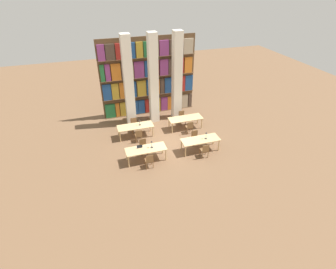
% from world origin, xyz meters
% --- Properties ---
extents(ground_plane, '(40.00, 40.00, 0.00)m').
position_xyz_m(ground_plane, '(0.00, 0.00, 0.00)').
color(ground_plane, brown).
extents(bookshelf_bank, '(6.74, 0.35, 5.50)m').
position_xyz_m(bookshelf_bank, '(0.00, 4.39, 2.62)').
color(bookshelf_bank, brown).
rests_on(bookshelf_bank, ground_plane).
extents(pillar_left, '(0.59, 0.59, 6.00)m').
position_xyz_m(pillar_left, '(-1.64, 3.07, 3.00)').
color(pillar_left, silver).
rests_on(pillar_left, ground_plane).
extents(pillar_center, '(0.59, 0.59, 6.00)m').
position_xyz_m(pillar_center, '(0.00, 3.07, 3.00)').
color(pillar_center, silver).
rests_on(pillar_center, ground_plane).
extents(pillar_right, '(0.59, 0.59, 6.00)m').
position_xyz_m(pillar_right, '(1.64, 3.07, 3.00)').
color(pillar_right, silver).
rests_on(pillar_right, ground_plane).
extents(reading_table_0, '(2.25, 0.86, 0.77)m').
position_xyz_m(reading_table_0, '(-1.64, -1.30, 0.69)').
color(reading_table_0, tan).
rests_on(reading_table_0, ground_plane).
extents(chair_0, '(0.42, 0.40, 0.90)m').
position_xyz_m(chair_0, '(-1.64, -2.01, 0.49)').
color(chair_0, brown).
rests_on(chair_0, ground_plane).
extents(chair_1, '(0.42, 0.40, 0.90)m').
position_xyz_m(chair_1, '(-1.64, -0.58, 0.49)').
color(chair_1, brown).
rests_on(chair_1, ground_plane).
extents(desk_lamp_0, '(0.14, 0.14, 0.43)m').
position_xyz_m(desk_lamp_0, '(-1.30, -1.28, 1.06)').
color(desk_lamp_0, '#232328').
rests_on(desk_lamp_0, reading_table_0).
extents(laptop, '(0.32, 0.22, 0.21)m').
position_xyz_m(laptop, '(-1.95, -1.06, 0.81)').
color(laptop, silver).
rests_on(laptop, reading_table_0).
extents(reading_table_1, '(2.25, 0.86, 0.77)m').
position_xyz_m(reading_table_1, '(1.61, -1.33, 0.69)').
color(reading_table_1, tan).
rests_on(reading_table_1, ground_plane).
extents(chair_2, '(0.42, 0.40, 0.90)m').
position_xyz_m(chair_2, '(1.58, -2.04, 0.49)').
color(chair_2, brown).
rests_on(chair_2, ground_plane).
extents(chair_3, '(0.42, 0.40, 0.90)m').
position_xyz_m(chair_3, '(1.58, -0.61, 0.49)').
color(chair_3, brown).
rests_on(chair_3, ground_plane).
extents(desk_lamp_1, '(0.14, 0.14, 0.44)m').
position_xyz_m(desk_lamp_1, '(1.93, -1.35, 1.06)').
color(desk_lamp_1, '#232328').
rests_on(desk_lamp_1, reading_table_1).
extents(reading_table_2, '(2.25, 0.86, 0.77)m').
position_xyz_m(reading_table_2, '(-1.70, 1.35, 0.69)').
color(reading_table_2, tan).
rests_on(reading_table_2, ground_plane).
extents(chair_4, '(0.42, 0.40, 0.90)m').
position_xyz_m(chair_4, '(-1.65, 0.63, 0.49)').
color(chair_4, brown).
rests_on(chair_4, ground_plane).
extents(chair_5, '(0.42, 0.40, 0.90)m').
position_xyz_m(chair_5, '(-1.65, 2.06, 0.49)').
color(chair_5, brown).
rests_on(chair_5, ground_plane).
extents(desk_lamp_2, '(0.14, 0.14, 0.40)m').
position_xyz_m(desk_lamp_2, '(-1.41, 1.38, 1.03)').
color(desk_lamp_2, '#232328').
rests_on(desk_lamp_2, reading_table_2).
extents(reading_table_3, '(2.25, 0.86, 0.77)m').
position_xyz_m(reading_table_3, '(1.70, 1.37, 0.69)').
color(reading_table_3, tan).
rests_on(reading_table_3, ground_plane).
extents(chair_6, '(0.42, 0.40, 0.90)m').
position_xyz_m(chair_6, '(1.71, 0.65, 0.49)').
color(chair_6, brown).
rests_on(chair_6, ground_plane).
extents(chair_7, '(0.42, 0.40, 0.90)m').
position_xyz_m(chair_7, '(1.71, 2.08, 0.49)').
color(chair_7, brown).
rests_on(chair_7, ground_plane).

